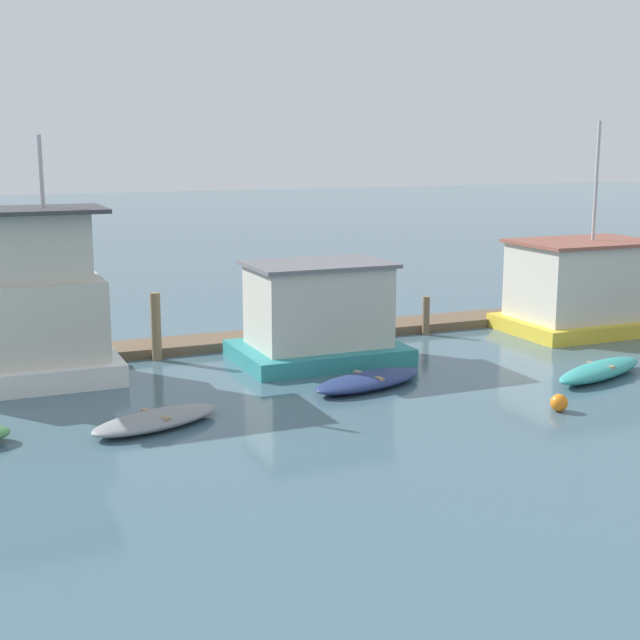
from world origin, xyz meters
name	(u,v)px	position (x,y,z in m)	size (l,w,h in m)	color
ground_plane	(308,357)	(0.00, 0.00, 0.00)	(200.00, 200.00, 0.00)	#426070
dock_walkway	(280,336)	(0.00, 2.62, 0.15)	(33.80, 1.75, 0.30)	brown
houseboat_white	(23,310)	(-8.63, 0.23, 2.14)	(5.21, 3.28, 7.01)	white
houseboat_teal	(318,316)	(0.13, -0.54, 1.44)	(5.15, 3.78, 3.14)	teal
houseboat_yellow	(582,288)	(10.79, -0.10, 1.59)	(5.53, 3.98, 7.56)	gold
dinghy_grey	(156,420)	(-6.14, -5.26, 0.19)	(3.66, 2.39, 0.37)	gray
dinghy_navy	(369,381)	(0.19, -4.07, 0.21)	(3.96, 2.36, 0.41)	navy
dinghy_teal	(600,370)	(6.91, -5.78, 0.23)	(4.14, 2.35, 0.46)	teal
mooring_post_near_right	(291,325)	(0.00, 1.49, 0.77)	(0.26, 0.26, 1.54)	#846B4C
mooring_post_far_left	(426,316)	(5.19, 1.49, 0.70)	(0.26, 0.26, 1.39)	brown
mooring_post_far_right	(156,327)	(-4.58, 1.49, 1.09)	(0.32, 0.32, 2.17)	#846B4C
buoy_orange	(559,403)	(3.71, -8.02, 0.23)	(0.46, 0.46, 0.46)	orange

